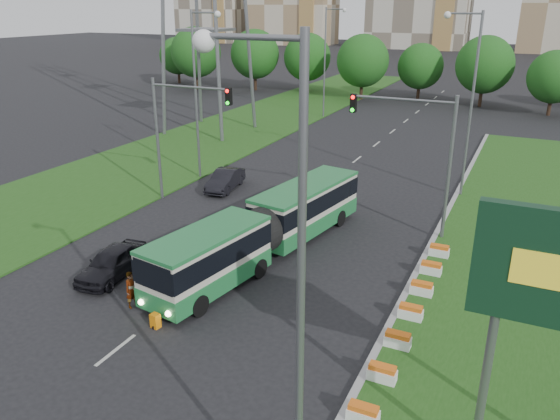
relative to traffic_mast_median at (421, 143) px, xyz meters
The scene contains 14 objects.
ground 12.31m from the traffic_mast_median, 115.54° to the right, with size 360.00×360.00×0.00m, color black.
median_kerb 5.77m from the traffic_mast_median, 57.56° to the right, with size 0.30×60.00×0.18m, color #959595.
left_verge 27.78m from the traffic_mast_median, 146.63° to the left, with size 12.00×110.00×0.10m, color #204D16.
lane_markings 13.75m from the traffic_mast_median, 127.88° to the left, with size 0.20×100.00×0.01m, color #AEAFA8, non-canonical shape.
flower_planters 11.57m from the traffic_mast_median, 79.43° to the right, with size 1.10×15.90×0.60m, color white, non-canonical shape.
traffic_mast_median is the anchor object (origin of this frame).
traffic_mast_left 15.19m from the traffic_mast_median, behind, with size 5.76×0.32×8.00m.
street_lamps 7.81m from the traffic_mast_median, behind, with size 36.00×60.00×12.00m, color slate, non-canonical shape.
tree_line 45.31m from the traffic_mast_median, 83.38° to the left, with size 120.00×8.00×9.00m, color #134412, non-canonical shape.
articulated_bus 9.62m from the traffic_mast_median, 136.15° to the right, with size 2.41×15.48×2.55m.
car_left_near 17.11m from the traffic_mast_median, 136.66° to the right, with size 1.73×4.31×1.47m, color black.
car_left_far 14.77m from the traffic_mast_median, behind, with size 1.49×4.26×1.40m, color black.
pedestrian 16.71m from the traffic_mast_median, 125.06° to the right, with size 0.61×0.40×1.67m, color gray.
shopping_trolley 16.67m from the traffic_mast_median, 117.57° to the right, with size 0.36×0.38×0.62m.
Camera 1 is at (10.16, -19.20, 12.38)m, focal length 35.00 mm.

